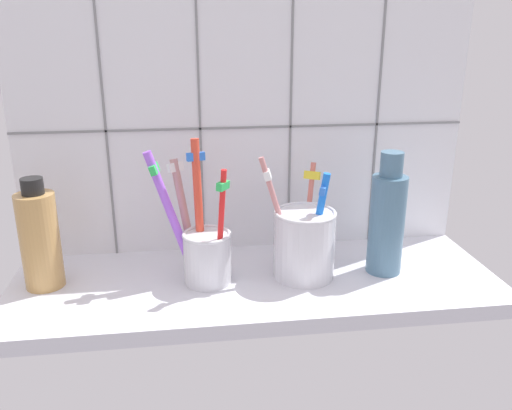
{
  "coord_description": "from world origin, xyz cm",
  "views": [
    {
      "loc": [
        -8.56,
        -62.52,
        33.89
      ],
      "look_at": [
        0.0,
        0.26,
        12.21
      ],
      "focal_mm": 37.11,
      "sensor_mm": 36.0,
      "label": 1
    }
  ],
  "objects_px": {
    "toothbrush_cup_left": "(203,246)",
    "soap_bottle": "(40,239)",
    "toothbrush_cup_right": "(304,241)",
    "ceramic_vase": "(387,220)"
  },
  "relations": [
    {
      "from": "toothbrush_cup_right",
      "to": "soap_bottle",
      "type": "distance_m",
      "value": 0.34
    },
    {
      "from": "soap_bottle",
      "to": "toothbrush_cup_right",
      "type": "bearing_deg",
      "value": -2.48
    },
    {
      "from": "toothbrush_cup_left",
      "to": "soap_bottle",
      "type": "xyz_separation_m",
      "value": [
        -0.2,
        0.01,
        0.02
      ]
    },
    {
      "from": "toothbrush_cup_left",
      "to": "ceramic_vase",
      "type": "height_order",
      "value": "toothbrush_cup_left"
    },
    {
      "from": "toothbrush_cup_right",
      "to": "ceramic_vase",
      "type": "height_order",
      "value": "ceramic_vase"
    },
    {
      "from": "toothbrush_cup_left",
      "to": "toothbrush_cup_right",
      "type": "relative_size",
      "value": 1.13
    },
    {
      "from": "toothbrush_cup_left",
      "to": "soap_bottle",
      "type": "distance_m",
      "value": 0.2
    },
    {
      "from": "ceramic_vase",
      "to": "soap_bottle",
      "type": "distance_m",
      "value": 0.45
    },
    {
      "from": "toothbrush_cup_left",
      "to": "soap_bottle",
      "type": "relative_size",
      "value": 1.29
    },
    {
      "from": "toothbrush_cup_right",
      "to": "ceramic_vase",
      "type": "relative_size",
      "value": 0.99
    }
  ]
}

